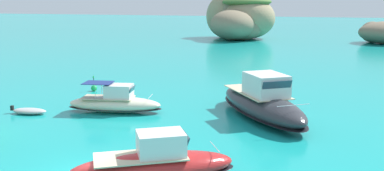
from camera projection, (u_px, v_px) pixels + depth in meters
islet_large at (240, 18)px, 93.69m from camera, size 19.03×19.71×10.19m
islet_small at (384, 32)px, 83.94m from camera, size 12.04×11.91×4.23m
motorboat_cream at (115, 103)px, 32.94m from camera, size 7.47×3.43×2.26m
motorboat_red at (154, 164)px, 20.49m from camera, size 8.04×6.10×2.34m
motorboat_charcoal at (262, 103)px, 31.32m from camera, size 9.16×11.10×3.29m
dinghy_tender at (29, 111)px, 32.49m from camera, size 2.86×1.44×0.58m
channel_buoy at (94, 87)px, 40.55m from camera, size 0.56×0.56×1.48m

